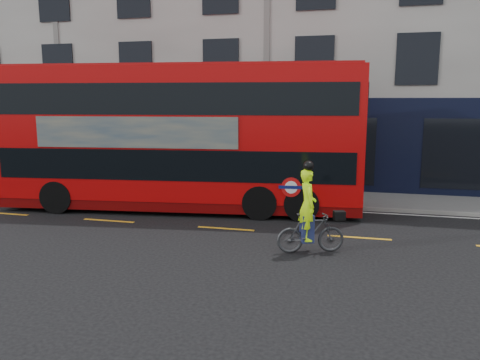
% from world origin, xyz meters
% --- Properties ---
extents(ground, '(120.00, 120.00, 0.00)m').
position_xyz_m(ground, '(0.00, 0.00, 0.00)').
color(ground, black).
rests_on(ground, ground).
extents(pavement, '(60.00, 3.00, 0.12)m').
position_xyz_m(pavement, '(0.00, 6.50, 0.06)').
color(pavement, gray).
rests_on(pavement, ground).
extents(kerb, '(60.00, 0.12, 0.13)m').
position_xyz_m(kerb, '(0.00, 5.00, 0.07)').
color(kerb, gray).
rests_on(kerb, ground).
extents(building_terrace, '(50.00, 10.07, 15.00)m').
position_xyz_m(building_terrace, '(0.00, 12.94, 7.49)').
color(building_terrace, '#BCB9B1').
rests_on(building_terrace, ground).
extents(road_edge_line, '(58.00, 0.10, 0.01)m').
position_xyz_m(road_edge_line, '(0.00, 4.70, 0.00)').
color(road_edge_line, silver).
rests_on(road_edge_line, ground).
extents(lane_dashes, '(58.00, 0.12, 0.01)m').
position_xyz_m(lane_dashes, '(0.00, 1.50, 0.00)').
color(lane_dashes, gold).
rests_on(lane_dashes, ground).
extents(bus, '(12.91, 4.30, 5.12)m').
position_xyz_m(bus, '(-2.28, 3.80, 2.62)').
color(bus, '#BC0708').
rests_on(bus, ground).
extents(cyclist, '(1.84, 1.06, 2.41)m').
position_xyz_m(cyclist, '(2.72, -0.17, 0.82)').
color(cyclist, '#3F4144').
rests_on(cyclist, ground).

